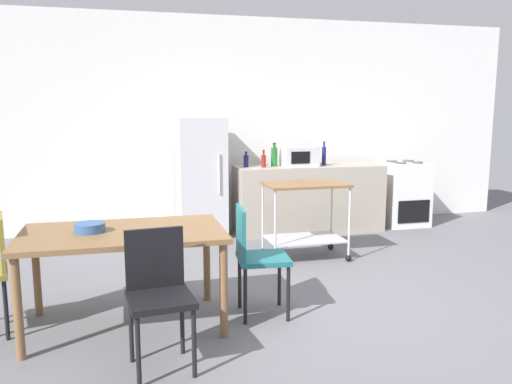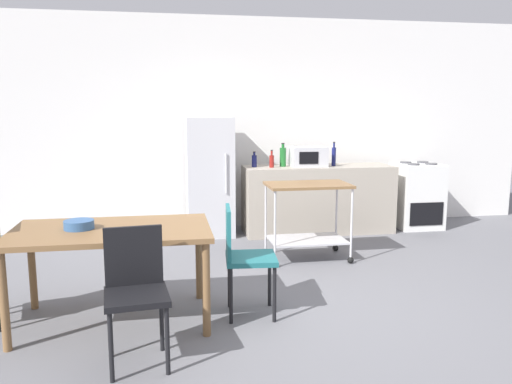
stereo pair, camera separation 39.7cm
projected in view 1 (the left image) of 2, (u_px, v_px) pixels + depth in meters
ground_plane at (314, 305)px, 4.39m from camera, size 12.00×12.00×0.00m
back_wall at (234, 124)px, 7.22m from camera, size 8.40×0.12×2.90m
kitchen_counter at (308, 198)px, 7.03m from camera, size 2.00×0.64×0.90m
dining_table at (124, 241)px, 3.88m from camera, size 1.50×0.90×0.75m
chair_teal at (255, 253)px, 4.11m from camera, size 0.43×0.43×0.89m
chair_black at (158, 289)px, 3.29m from camera, size 0.44×0.44×0.89m
stove_oven at (403, 194)px, 7.40m from camera, size 0.60×0.61×0.92m
refrigerator at (201, 177)px, 6.71m from camera, size 0.60×0.63×1.55m
kitchen_cart at (305, 208)px, 5.70m from camera, size 0.91×0.57×0.85m
bottle_sparkling_water at (246, 161)px, 6.74m from camera, size 0.07×0.07×0.20m
bottle_wine at (264, 161)px, 6.72m from camera, size 0.06×0.06×0.23m
bottle_vinegar at (274, 156)px, 6.84m from camera, size 0.08×0.08×0.31m
microwave at (299, 156)px, 6.87m from camera, size 0.46×0.35×0.26m
bottle_olive_oil at (324, 155)px, 6.98m from camera, size 0.06×0.06×0.32m
fruit_bowl at (90, 228)px, 3.82m from camera, size 0.23×0.23×0.07m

